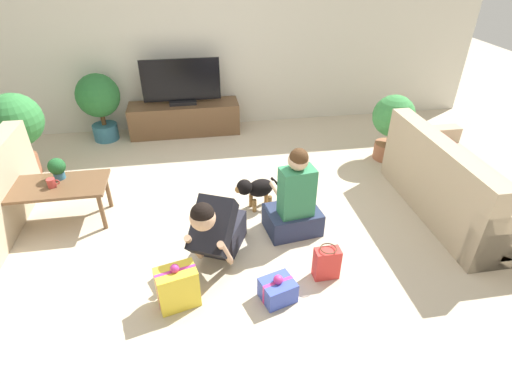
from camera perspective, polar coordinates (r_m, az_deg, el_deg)
The scene contains 17 objects.
ground_plane at distance 4.19m, azimuth -4.55°, elevation -4.28°, with size 16.00×16.00×0.00m, color beige.
wall_back at distance 6.09m, azimuth -7.63°, elevation 21.04°, with size 8.40×0.06×2.60m.
sofa_right at distance 4.66m, azimuth 26.62°, elevation 0.57°, with size 0.85×1.83×0.84m.
coffee_table at distance 4.44m, azimuth -26.67°, elevation 0.32°, with size 0.99×0.51×0.44m.
tv_console at distance 6.12m, azimuth -10.14°, elevation 10.32°, with size 1.59×0.45×0.45m.
tv at distance 5.94m, azimuth -10.63°, elevation 14.87°, with size 1.10×0.20×0.64m.
potted_plant_back_left at distance 6.08m, azimuth -21.54°, elevation 12.13°, with size 0.59×0.59×0.95m.
potted_plant_corner_right at distance 5.44m, azimuth 18.94°, elevation 9.51°, with size 0.53×0.53×0.86m.
potted_plant_corner_left at distance 5.49m, azimuth -31.07°, elevation 8.52°, with size 0.62×0.62×1.02m.
person_kneeling at distance 3.53m, azimuth -5.65°, elevation -5.21°, with size 0.60×0.82×0.79m.
person_sitting at distance 3.87m, azimuth 5.51°, elevation -1.59°, with size 0.57×0.53×0.94m.
dog at distance 4.23m, azimuth -0.08°, elevation 0.49°, with size 0.51×0.23×0.38m.
gift_box_a at distance 3.34m, azimuth 3.12°, elevation -13.77°, with size 0.32×0.29×0.25m.
gift_box_b at distance 3.30m, azimuth -11.16°, elevation -13.17°, with size 0.36×0.27×0.42m.
gift_bag_a at distance 3.53m, azimuth 10.06°, elevation -9.95°, with size 0.22×0.14×0.32m.
mug at distance 4.37m, azimuth -27.17°, elevation 1.17°, with size 0.12×0.08×0.09m.
tabletop_plant at distance 4.46m, azimuth -26.55°, elevation 3.12°, with size 0.17×0.17×0.22m.
Camera 1 is at (-0.21, -3.34, 2.52)m, focal length 28.00 mm.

